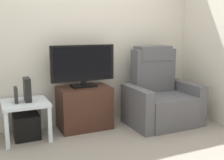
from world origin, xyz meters
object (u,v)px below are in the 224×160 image
Objects in this scene: television at (83,65)px; recliner_armchair at (160,97)px; side_table at (25,107)px; game_console at (27,90)px; subwoofer_box at (26,126)px; book_upright at (16,95)px; tv_stand at (84,107)px.

television is 0.80× the size of recliner_armchair.
game_console reaches higher than side_table.
game_console is at bearing 15.95° from subwoofer_box.
television reaches higher than subwoofer_box.
recliner_armchair is 1.94m from book_upright.
recliner_armchair is at bearing -6.41° from game_console.
side_table is at bearing -175.17° from television.
recliner_armchair is at bearing -5.07° from book_upright.
side_table reaches higher than subwoofer_box.
television reaches higher than tv_stand.
tv_stand is 0.78m from subwoofer_box.
subwoofer_box is 1.06× the size of game_console.
tv_stand is 1.26× the size of side_table.
tv_stand is 0.79× the size of television.
television is 2.86× the size of subwoofer_box.
tv_stand is 3.56× the size of book_upright.
book_upright is at bearing -167.47° from game_console.
tv_stand is 1.08m from recliner_armchair.
television reaches higher than book_upright.
side_table is at bearing -176.58° from tv_stand.
tv_stand reaches higher than side_table.
television is 0.92m from book_upright.
subwoofer_box is (-1.82, 0.19, -0.22)m from recliner_armchair.
game_console reaches higher than subwoofer_box.
subwoofer_box is at bearing -179.61° from recliner_armchair.
recliner_armchair is at bearing -13.60° from television.
game_console is (-0.73, -0.05, -0.25)m from television.
subwoofer_box is at bearing -164.05° from game_console.
side_table is 0.24m from subwoofer_box.
television is 0.77m from game_console.
side_table is (-0.76, -0.06, -0.47)m from television.
television is at bearing 172.76° from recliner_armchair.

